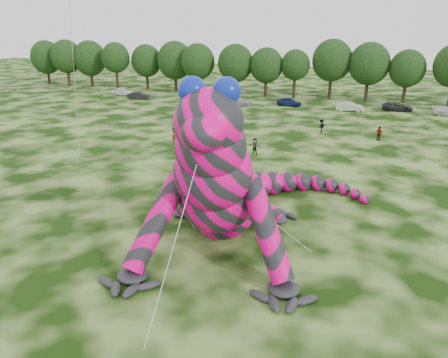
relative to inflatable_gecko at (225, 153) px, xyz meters
name	(u,v)px	position (x,y,z in m)	size (l,w,h in m)	color
ground	(141,227)	(-5.58, -1.48, -5.40)	(240.00, 240.00, 0.00)	#16330A
inflatable_gecko	(225,153)	(0.00, 0.00, 0.00)	(18.19, 21.60, 10.80)	#F4017E
tree_0	(47,62)	(-60.14, 57.76, -0.65)	(6.91, 6.22, 9.51)	black
tree_1	(67,63)	(-53.94, 56.58, -0.50)	(6.74, 6.07, 9.81)	black
tree_2	(90,64)	(-48.60, 57.29, -0.58)	(7.04, 6.34, 9.64)	black
tree_3	(116,66)	(-41.30, 55.59, -0.68)	(5.81, 5.23, 9.44)	black
tree_4	(147,67)	(-35.23, 57.24, -0.87)	(6.22, 5.60, 9.06)	black
tree_5	(175,66)	(-28.71, 56.96, -0.50)	(7.16, 6.44, 9.80)	black
tree_6	(198,69)	(-23.14, 55.21, -0.65)	(6.52, 5.86, 9.49)	black
tree_7	(235,70)	(-15.67, 55.33, -0.66)	(6.68, 6.01, 9.48)	black
tree_8	(266,72)	(-9.80, 55.51, -0.93)	(6.14, 5.53, 8.94)	black
tree_9	(295,74)	(-4.52, 55.87, -1.06)	(5.27, 4.74, 8.68)	black
tree_10	(331,69)	(1.81, 57.10, -0.15)	(7.09, 6.38, 10.50)	black
tree_11	(368,72)	(8.20, 56.72, -0.37)	(7.01, 6.31, 10.07)	black
tree_12	(406,76)	(14.43, 56.26, -0.91)	(5.99, 5.39, 8.97)	black
car_0	(123,92)	(-35.96, 48.39, -4.66)	(1.74, 4.33, 1.47)	white
car_1	(138,96)	(-31.06, 45.53, -4.74)	(1.39, 3.98, 1.31)	black
car_2	(198,98)	(-19.77, 46.32, -4.75)	(2.14, 4.64, 1.29)	maroon
car_3	(238,101)	(-12.10, 44.84, -4.69)	(1.99, 4.90, 1.42)	#A8ACB1
car_4	(289,102)	(-3.87, 47.18, -4.70)	(1.66, 4.13, 1.41)	#101F4A
car_5	(350,107)	(6.00, 45.64, -4.69)	(1.50, 4.31, 1.42)	beige
car_6	(397,107)	(13.12, 48.40, -4.75)	(2.16, 4.69, 1.30)	#242427
car_7	(448,111)	(20.17, 46.50, -4.72)	(1.90, 4.69, 1.36)	silver
spectator_5	(255,147)	(-2.43, 17.77, -4.51)	(1.65, 0.53, 1.78)	gray
spectator_0	(174,135)	(-12.37, 19.46, -4.45)	(0.69, 0.45, 1.89)	gray
spectator_1	(212,137)	(-8.03, 20.11, -4.50)	(0.88, 0.68, 1.80)	gray
spectator_2	(321,126)	(3.21, 30.02, -4.58)	(1.06, 0.61, 1.64)	gray
spectator_3	(379,134)	(10.11, 27.93, -4.55)	(0.99, 0.41, 1.69)	gray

